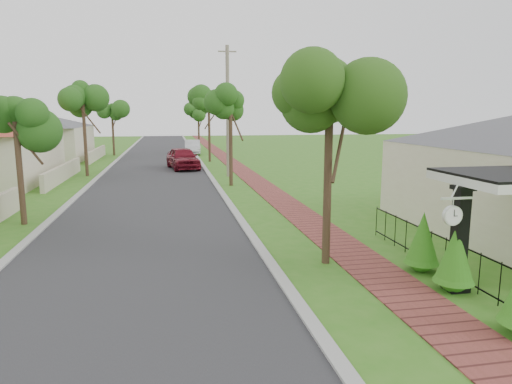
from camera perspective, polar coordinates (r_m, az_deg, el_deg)
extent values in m
plane|color=#34721B|center=(11.17, 0.38, -11.91)|extent=(160.00, 160.00, 0.00)
cube|color=#28282B|center=(30.48, -12.57, 1.70)|extent=(7.00, 120.00, 0.02)
cube|color=#9E9E99|center=(30.58, -5.72, 1.91)|extent=(0.30, 120.00, 0.10)
cube|color=#9E9E99|center=(30.82, -19.36, 1.47)|extent=(0.30, 120.00, 0.10)
cube|color=brown|center=(30.92, -0.91, 2.04)|extent=(1.50, 120.00, 0.03)
cube|color=black|center=(11.65, 24.06, -5.34)|extent=(0.30, 0.30, 2.52)
cube|color=black|center=(11.98, 23.68, -10.62)|extent=(0.48, 0.48, 0.24)
cube|color=black|center=(11.42, 24.47, 0.49)|extent=(0.42, 0.42, 0.10)
cube|color=black|center=(12.72, 22.70, -5.48)|extent=(0.03, 8.00, 0.03)
cube|color=black|center=(12.94, 22.47, -8.90)|extent=(0.03, 8.00, 0.03)
cylinder|color=black|center=(11.32, 28.19, -10.12)|extent=(0.02, 0.02, 1.00)
cylinder|color=black|center=(11.81, 26.15, -9.15)|extent=(0.02, 0.02, 1.00)
cylinder|color=black|center=(12.31, 24.28, -8.25)|extent=(0.02, 0.02, 1.00)
cylinder|color=black|center=(12.84, 22.57, -7.42)|extent=(0.02, 0.02, 1.00)
cylinder|color=black|center=(13.37, 21.00, -6.65)|extent=(0.02, 0.02, 1.00)
cylinder|color=black|center=(13.92, 19.56, -5.93)|extent=(0.02, 0.02, 1.00)
cylinder|color=black|center=(14.48, 18.23, -5.26)|extent=(0.02, 0.02, 1.00)
cylinder|color=black|center=(15.04, 17.01, -4.64)|extent=(0.02, 0.02, 1.00)
cylinder|color=black|center=(15.61, 15.87, -4.07)|extent=(0.02, 0.02, 1.00)
cylinder|color=black|center=(16.20, 14.82, -3.53)|extent=(0.02, 0.02, 1.00)
cylinder|color=#382619|center=(26.49, -3.17, 5.69)|extent=(0.22, 0.22, 4.55)
sphere|color=#1C4D14|center=(26.43, -3.22, 10.90)|extent=(1.70, 1.70, 1.70)
cylinder|color=#382619|center=(40.38, -5.86, 7.27)|extent=(0.22, 0.22, 4.90)
sphere|color=#1C4D14|center=(40.35, -5.92, 10.95)|extent=(1.70, 1.70, 1.70)
cylinder|color=#382619|center=(54.34, -7.16, 7.49)|extent=(0.22, 0.22, 4.20)
sphere|color=#1C4D14|center=(54.30, -7.21, 9.83)|extent=(1.70, 1.70, 1.70)
cylinder|color=#382619|center=(19.12, -27.41, 2.03)|extent=(0.22, 0.22, 3.85)
sphere|color=#1C4D14|center=(19.00, -27.89, 8.12)|extent=(1.60, 1.60, 1.60)
cylinder|color=#382619|center=(32.69, -20.58, 6.16)|extent=(0.22, 0.22, 4.90)
sphere|color=#1C4D14|center=(32.67, -20.85, 10.69)|extent=(1.70, 1.70, 1.70)
cylinder|color=#382619|center=(48.53, -17.43, 7.07)|extent=(0.22, 0.22, 4.55)
sphere|color=#1C4D14|center=(48.50, -17.58, 9.91)|extent=(1.70, 1.70, 1.70)
sphere|color=#1C6514|center=(11.82, 23.46, -9.71)|extent=(0.72, 0.72, 0.72)
cone|color=#1C6514|center=(11.63, 23.68, -6.75)|extent=(0.82, 0.82, 1.27)
sphere|color=#1C6514|center=(12.93, 19.98, -7.85)|extent=(0.71, 0.71, 0.71)
cone|color=#1C6514|center=(12.76, 20.15, -5.14)|extent=(0.80, 0.80, 1.26)
cube|color=#BFB299|center=(31.11, -22.97, 2.25)|extent=(0.25, 10.00, 1.00)
cube|color=beige|center=(46.13, -27.27, 5.37)|extent=(11.00, 10.00, 3.00)
pyramid|color=#4C4C51|center=(46.06, -27.50, 8.22)|extent=(15.56, 15.56, 1.60)
cube|color=#BFB299|center=(44.82, -19.29, 4.52)|extent=(0.25, 10.00, 1.00)
imported|color=maroon|center=(35.10, -9.13, 4.19)|extent=(2.76, 5.12, 1.66)
imported|color=silver|center=(48.16, -7.95, 5.56)|extent=(1.69, 4.48, 1.46)
cylinder|color=#382619|center=(12.60, 8.91, 0.01)|extent=(0.22, 0.22, 4.04)
sphere|color=#315D1B|center=(12.43, 9.17, 9.76)|extent=(2.01, 2.01, 2.01)
cylinder|color=gray|center=(30.44, -3.55, 9.92)|extent=(0.24, 0.24, 8.50)
cube|color=gray|center=(30.70, -3.63, 17.13)|extent=(1.20, 0.08, 0.08)
cube|color=white|center=(10.88, 23.79, -0.72)|extent=(0.74, 0.05, 0.05)
cylinder|color=white|center=(10.86, 23.40, -1.62)|extent=(0.02, 0.02, 0.32)
cylinder|color=white|center=(10.91, 23.33, -2.71)|extent=(0.45, 0.10, 0.45)
cylinder|color=white|center=(10.86, 23.49, -2.77)|extent=(0.38, 0.01, 0.38)
cylinder|color=white|center=(10.95, 23.17, -2.65)|extent=(0.38, 0.01, 0.38)
cube|color=black|center=(10.84, 23.55, -2.43)|extent=(0.02, 0.01, 0.15)
cube|color=black|center=(10.88, 23.71, -2.77)|extent=(0.10, 0.01, 0.02)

